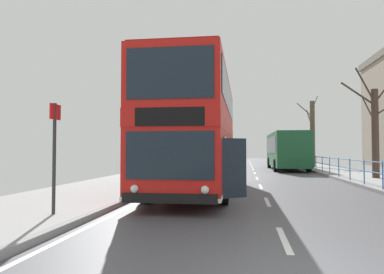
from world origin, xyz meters
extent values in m
cube|color=silver|center=(0.00, 2.60, 0.00)|extent=(0.12, 2.00, 0.00)
cube|color=silver|center=(0.00, 7.40, 0.00)|extent=(0.12, 2.00, 0.00)
cube|color=silver|center=(0.00, 12.20, 0.00)|extent=(0.12, 2.00, 0.00)
cube|color=silver|center=(0.00, 17.00, 0.00)|extent=(0.12, 2.00, 0.00)
cube|color=silver|center=(0.00, 21.80, 0.00)|extent=(0.12, 2.00, 0.00)
cube|color=silver|center=(0.00, 26.60, 0.00)|extent=(0.12, 2.00, 0.00)
cube|color=silver|center=(0.00, 31.40, 0.00)|extent=(0.12, 2.00, 0.00)
cube|color=silver|center=(0.00, 36.20, 0.00)|extent=(0.12, 2.00, 0.00)
cube|color=silver|center=(0.00, 41.00, 0.00)|extent=(0.12, 2.00, 0.00)
cube|color=silver|center=(0.00, 45.80, 0.00)|extent=(0.12, 2.00, 0.00)
cube|color=silver|center=(0.00, 50.60, 0.00)|extent=(0.12, 2.00, 0.00)
cube|color=red|center=(-2.52, 9.79, 1.27)|extent=(2.52, 10.77, 1.83)
cube|color=red|center=(-2.52, 9.79, 2.42)|extent=(2.54, 10.82, 0.48)
cube|color=red|center=(-2.52, 9.79, 3.50)|extent=(2.52, 10.77, 1.67)
cube|color=#A91511|center=(-2.52, 9.79, 4.38)|extent=(2.45, 10.45, 0.08)
cube|color=#19232D|center=(-2.49, 4.39, 1.49)|extent=(2.17, 0.04, 1.17)
cube|color=black|center=(-2.49, 4.39, 2.42)|extent=(1.73, 0.04, 0.46)
cube|color=#19232D|center=(-2.49, 4.39, 3.50)|extent=(2.17, 0.04, 1.27)
cube|color=black|center=(-2.49, 4.39, 0.45)|extent=(2.34, 0.09, 0.24)
cube|color=white|center=(-2.52, 9.79, 0.41)|extent=(2.55, 10.82, 0.10)
cube|color=#19232D|center=(-1.28, 10.06, 1.52)|extent=(0.07, 8.39, 0.95)
cube|color=#19232D|center=(-1.28, 9.79, 3.58)|extent=(0.07, 9.68, 1.00)
cube|color=#19232D|center=(-3.77, 10.05, 1.52)|extent=(0.07, 8.39, 0.95)
cube|color=#19232D|center=(-3.77, 9.78, 3.58)|extent=(0.07, 9.68, 1.00)
sphere|color=white|center=(-1.63, 4.38, 0.67)|extent=(0.20, 0.20, 0.20)
sphere|color=white|center=(-3.36, 4.37, 0.67)|extent=(0.20, 0.20, 0.20)
cube|color=#19232D|center=(-0.99, 5.47, 1.14)|extent=(0.68, 0.50, 1.58)
cube|color=black|center=(-1.33, 5.77, 1.14)|extent=(0.10, 0.90, 1.58)
cylinder|color=black|center=(-1.32, 6.62, 0.52)|extent=(0.31, 1.04, 1.04)
cylinder|color=black|center=(-3.69, 6.60, 0.52)|extent=(0.31, 1.04, 1.04)
cylinder|color=black|center=(-1.36, 13.27, 0.52)|extent=(0.31, 1.04, 1.04)
cylinder|color=black|center=(-3.72, 13.26, 0.52)|extent=(0.31, 1.04, 1.04)
cube|color=#19512D|center=(2.75, 26.58, 1.67)|extent=(2.62, 9.73, 2.70)
cube|color=#19232D|center=(1.49, 26.56, 2.05)|extent=(0.12, 8.24, 1.29)
cube|color=#19232D|center=(4.01, 26.59, 2.05)|extent=(0.12, 8.24, 1.29)
cube|color=#19232D|center=(2.69, 31.44, 1.94)|extent=(2.15, 0.06, 1.62)
cylinder|color=black|center=(1.51, 29.41, 0.48)|extent=(0.29, 0.96, 0.96)
cylinder|color=black|center=(3.91, 29.44, 0.48)|extent=(0.29, 0.96, 0.96)
cylinder|color=black|center=(1.58, 23.52, 0.48)|extent=(0.29, 0.96, 0.96)
cylinder|color=black|center=(3.99, 23.54, 0.48)|extent=(0.29, 0.96, 0.96)
cylinder|color=#386BA8|center=(4.45, 10.35, 0.67)|extent=(0.05, 0.05, 1.06)
cylinder|color=#386BA8|center=(4.45, 12.49, 0.67)|extent=(0.05, 0.05, 1.06)
cylinder|color=#386BA8|center=(4.45, 14.63, 0.67)|extent=(0.05, 0.05, 1.06)
cylinder|color=#386BA8|center=(4.45, 16.77, 0.67)|extent=(0.05, 0.05, 1.06)
cylinder|color=#386BA8|center=(4.45, 18.91, 0.67)|extent=(0.05, 0.05, 1.06)
cylinder|color=#386BA8|center=(4.45, 21.05, 0.67)|extent=(0.05, 0.05, 1.06)
cylinder|color=#386BA8|center=(4.45, 23.18, 0.67)|extent=(0.05, 0.05, 1.06)
cylinder|color=#386BA8|center=(4.45, 25.32, 0.67)|extent=(0.05, 0.05, 1.06)
cylinder|color=#386BA8|center=(4.45, 27.46, 0.67)|extent=(0.05, 0.05, 1.06)
cylinder|color=#386BA8|center=(4.45, 29.60, 0.67)|extent=(0.05, 0.05, 1.06)
cylinder|color=#386BA8|center=(4.45, 31.74, 0.67)|extent=(0.05, 0.05, 1.06)
cylinder|color=#386BA8|center=(4.45, 16.77, 1.14)|extent=(0.04, 29.95, 0.04)
cylinder|color=#386BA8|center=(4.45, 16.77, 0.72)|extent=(0.04, 29.95, 0.04)
cylinder|color=#2D2D33|center=(-5.06, 3.65, 1.42)|extent=(0.08, 0.08, 2.56)
cube|color=red|center=(-5.06, 3.67, 2.50)|extent=(0.04, 0.44, 0.36)
cylinder|color=brown|center=(5.30, 29.12, 3.07)|extent=(0.42, 0.42, 5.87)
cylinder|color=brown|center=(5.27, 29.97, 4.48)|extent=(0.17, 1.75, 1.07)
cylinder|color=brown|center=(5.21, 28.32, 4.31)|extent=(0.26, 1.67, 1.54)
cylinder|color=brown|center=(5.18, 29.86, 4.44)|extent=(0.33, 1.56, 1.88)
cylinder|color=brown|center=(5.41, 28.48, 5.78)|extent=(0.29, 1.33, 1.01)
cylinder|color=brown|center=(4.65, 29.20, 5.24)|extent=(1.36, 0.24, 1.31)
cylinder|color=#423328|center=(6.23, 16.33, 2.52)|extent=(0.37, 0.37, 4.75)
cylinder|color=#423328|center=(6.03, 16.71, 3.84)|extent=(0.49, 0.85, 1.55)
cylinder|color=#423328|center=(5.44, 16.55, 4.70)|extent=(1.67, 0.56, 1.42)
cylinder|color=#423328|center=(6.64, 16.34, 4.70)|extent=(0.88, 0.11, 1.16)
cylinder|color=#423328|center=(5.67, 16.03, 5.06)|extent=(1.23, 0.72, 1.83)
camera|label=1|loc=(-0.69, -4.15, 1.61)|focal=33.76mm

